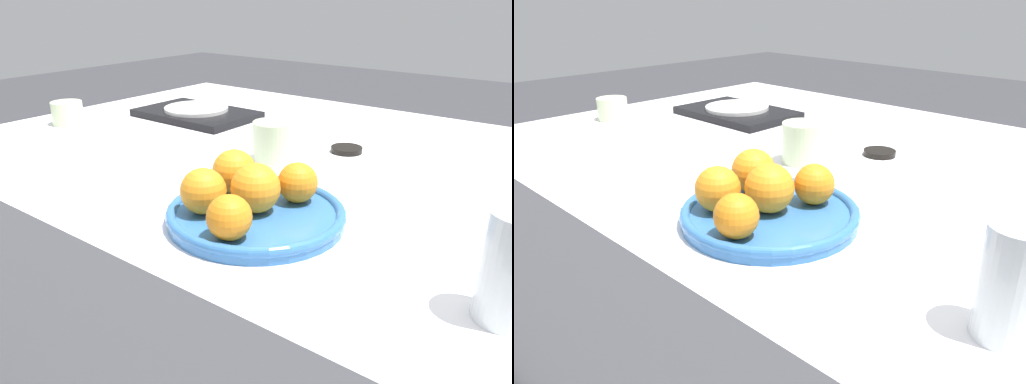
{
  "view_description": "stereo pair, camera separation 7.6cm",
  "coord_description": "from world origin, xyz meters",
  "views": [
    {
      "loc": [
        0.59,
        -0.88,
        1.09
      ],
      "look_at": [
        0.16,
        -0.33,
        0.8
      ],
      "focal_mm": 35.0,
      "sensor_mm": 36.0,
      "label": 1
    },
    {
      "loc": [
        0.65,
        -0.83,
        1.09
      ],
      "look_at": [
        0.16,
        -0.33,
        0.8
      ],
      "focal_mm": 35.0,
      "sensor_mm": 36.0,
      "label": 2
    }
  ],
  "objects": [
    {
      "name": "table",
      "position": [
        0.0,
        0.0,
        0.37
      ],
      "size": [
        1.5,
        1.06,
        0.75
      ],
      "color": "white",
      "rests_on": "ground_plane"
    },
    {
      "name": "fruit_platter",
      "position": [
        0.16,
        -0.33,
        0.76
      ],
      "size": [
        0.28,
        0.28,
        0.03
      ],
      "color": "#336BAD",
      "rests_on": "table"
    },
    {
      "name": "orange_0",
      "position": [
        0.19,
        -0.26,
        0.8
      ],
      "size": [
        0.07,
        0.07,
        0.07
      ],
      "color": "orange",
      "rests_on": "fruit_platter"
    },
    {
      "name": "orange_1",
      "position": [
        0.19,
        -0.42,
        0.8
      ],
      "size": [
        0.06,
        0.06,
        0.06
      ],
      "color": "orange",
      "rests_on": "fruit_platter"
    },
    {
      "name": "orange_2",
      "position": [
        0.16,
        -0.33,
        0.81
      ],
      "size": [
        0.08,
        0.08,
        0.08
      ],
      "color": "orange",
      "rests_on": "fruit_platter"
    },
    {
      "name": "orange_3",
      "position": [
        0.08,
        -0.29,
        0.8
      ],
      "size": [
        0.07,
        0.07,
        0.07
      ],
      "color": "orange",
      "rests_on": "fruit_platter"
    },
    {
      "name": "orange_4",
      "position": [
        0.1,
        -0.38,
        0.8
      ],
      "size": [
        0.07,
        0.07,
        0.07
      ],
      "color": "orange",
      "rests_on": "fruit_platter"
    },
    {
      "name": "water_glass",
      "position": [
        0.52,
        -0.36,
        0.81
      ],
      "size": [
        0.07,
        0.07,
        0.13
      ],
      "color": "silver",
      "rests_on": "table"
    },
    {
      "name": "serving_tray",
      "position": [
        -0.39,
        0.1,
        0.76
      ],
      "size": [
        0.32,
        0.21,
        0.02
      ],
      "color": "black",
      "rests_on": "table"
    },
    {
      "name": "side_plate",
      "position": [
        -0.39,
        0.1,
        0.77
      ],
      "size": [
        0.18,
        0.18,
        0.01
      ],
      "color": "silver",
      "rests_on": "serving_tray"
    },
    {
      "name": "cup_0",
      "position": [
        -0.61,
        -0.16,
        0.78
      ],
      "size": [
        0.08,
        0.08,
        0.06
      ],
      "color": "beige",
      "rests_on": "table"
    },
    {
      "name": "cup_2",
      "position": [
        0.01,
        -0.07,
        0.79
      ],
      "size": [
        0.09,
        0.09,
        0.08
      ],
      "color": "beige",
      "rests_on": "table"
    },
    {
      "name": "soy_dish",
      "position": [
        0.1,
        0.08,
        0.76
      ],
      "size": [
        0.07,
        0.07,
        0.01
      ],
      "color": "black",
      "rests_on": "table"
    }
  ]
}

